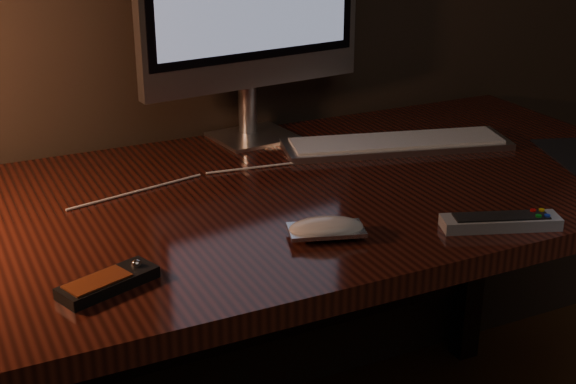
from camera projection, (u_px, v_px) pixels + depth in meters
name	position (u px, v px, depth m)	size (l,w,h in m)	color
desk	(258.00, 241.00, 1.57)	(1.60, 0.75, 0.75)	#3D150E
keyboard	(396.00, 143.00, 1.70)	(0.48, 0.13, 0.02)	silver
mouse	(326.00, 231.00, 1.28)	(0.12, 0.06, 0.02)	white
media_remote	(108.00, 282.00, 1.12)	(0.15, 0.10, 0.03)	black
tv_remote	(501.00, 222.00, 1.31)	(0.20, 0.11, 0.03)	#989B9D
cable	(207.00, 180.00, 1.51)	(0.00, 0.00, 0.53)	white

